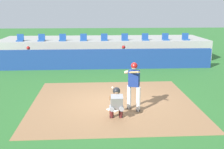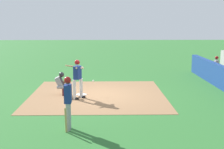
# 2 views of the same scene
# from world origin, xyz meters

# --- Properties ---
(ground_plane) EXTENTS (80.00, 80.00, 0.00)m
(ground_plane) POSITION_xyz_m (0.00, 0.00, 0.00)
(ground_plane) COLOR #2D6B2D
(dirt_infield) EXTENTS (6.40, 6.40, 0.01)m
(dirt_infield) POSITION_xyz_m (0.00, 0.00, 0.01)
(dirt_infield) COLOR #936B47
(dirt_infield) RESTS_ON ground
(home_plate) EXTENTS (0.62, 0.62, 0.02)m
(home_plate) POSITION_xyz_m (0.00, -0.80, 0.02)
(home_plate) COLOR white
(home_plate) RESTS_ON dirt_infield
(batter_at_plate) EXTENTS (0.58, 0.88, 1.80)m
(batter_at_plate) POSITION_xyz_m (0.69, -0.88, 1.04)
(batter_at_plate) COLOR silver
(batter_at_plate) RESTS_ON ground
(catcher_crouched) EXTENTS (0.48, 1.86, 1.13)m
(catcher_crouched) POSITION_xyz_m (-0.01, -1.70, 0.61)
(catcher_crouched) COLOR gray
(catcher_crouched) RESTS_ON ground
(dugout_wall) EXTENTS (13.00, 0.30, 1.20)m
(dugout_wall) POSITION_xyz_m (0.00, 6.50, 0.60)
(dugout_wall) COLOR navy
(dugout_wall) RESTS_ON ground
(dugout_bench) EXTENTS (11.80, 0.44, 0.45)m
(dugout_bench) POSITION_xyz_m (0.00, 7.50, 0.23)
(dugout_bench) COLOR olive
(dugout_bench) RESTS_ON ground
(dugout_player_0) EXTENTS (0.49, 0.70, 1.30)m
(dugout_player_0) POSITION_xyz_m (-4.85, 7.34, 0.67)
(dugout_player_0) COLOR #939399
(dugout_player_0) RESTS_ON ground
(dugout_player_1) EXTENTS (0.49, 0.70, 1.30)m
(dugout_player_1) POSITION_xyz_m (1.16, 7.34, 0.67)
(dugout_player_1) COLOR #939399
(dugout_player_1) RESTS_ON ground
(stands_platform) EXTENTS (15.00, 4.40, 1.40)m
(stands_platform) POSITION_xyz_m (0.00, 10.90, 0.70)
(stands_platform) COLOR #9E9E99
(stands_platform) RESTS_ON ground
(stadium_seat_0) EXTENTS (0.46, 0.46, 0.48)m
(stadium_seat_0) POSITION_xyz_m (-5.78, 9.38, 1.53)
(stadium_seat_0) COLOR #1E478C
(stadium_seat_0) RESTS_ON stands_platform
(stadium_seat_1) EXTENTS (0.46, 0.46, 0.48)m
(stadium_seat_1) POSITION_xyz_m (-4.33, 9.38, 1.53)
(stadium_seat_1) COLOR #1E478C
(stadium_seat_1) RESTS_ON stands_platform
(stadium_seat_2) EXTENTS (0.46, 0.46, 0.48)m
(stadium_seat_2) POSITION_xyz_m (-2.89, 9.38, 1.53)
(stadium_seat_2) COLOR #1E478C
(stadium_seat_2) RESTS_ON stands_platform
(stadium_seat_3) EXTENTS (0.46, 0.46, 0.48)m
(stadium_seat_3) POSITION_xyz_m (-1.44, 9.38, 1.53)
(stadium_seat_3) COLOR #1E478C
(stadium_seat_3) RESTS_ON stands_platform
(stadium_seat_4) EXTENTS (0.46, 0.46, 0.48)m
(stadium_seat_4) POSITION_xyz_m (0.00, 9.38, 1.53)
(stadium_seat_4) COLOR #1E478C
(stadium_seat_4) RESTS_ON stands_platform
(stadium_seat_5) EXTENTS (0.46, 0.46, 0.48)m
(stadium_seat_5) POSITION_xyz_m (1.44, 9.38, 1.53)
(stadium_seat_5) COLOR #1E478C
(stadium_seat_5) RESTS_ON stands_platform
(stadium_seat_6) EXTENTS (0.46, 0.46, 0.48)m
(stadium_seat_6) POSITION_xyz_m (2.89, 9.38, 1.53)
(stadium_seat_6) COLOR #1E478C
(stadium_seat_6) RESTS_ON stands_platform
(stadium_seat_7) EXTENTS (0.46, 0.46, 0.48)m
(stadium_seat_7) POSITION_xyz_m (4.33, 9.38, 1.53)
(stadium_seat_7) COLOR #1E478C
(stadium_seat_7) RESTS_ON stands_platform
(stadium_seat_8) EXTENTS (0.46, 0.46, 0.48)m
(stadium_seat_8) POSITION_xyz_m (5.78, 9.38, 1.53)
(stadium_seat_8) COLOR #1E478C
(stadium_seat_8) RESTS_ON stands_platform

